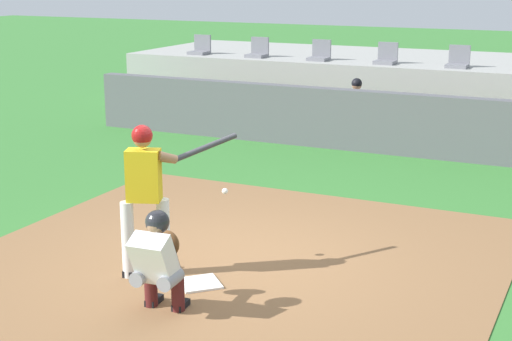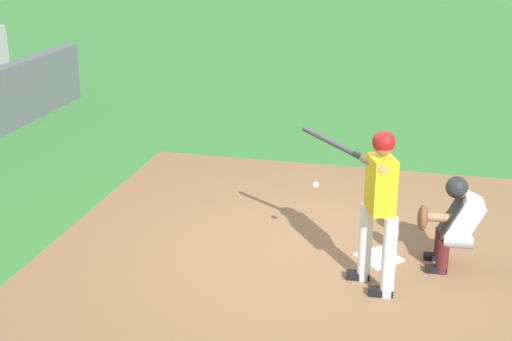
# 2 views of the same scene
# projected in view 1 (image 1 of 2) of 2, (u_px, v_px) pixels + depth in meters

# --- Properties ---
(ground_plane) EXTENTS (80.00, 80.00, 0.00)m
(ground_plane) POSITION_uv_depth(u_px,v_px,m) (232.00, 262.00, 9.49)
(ground_plane) COLOR #387A33
(dirt_infield) EXTENTS (6.40, 6.40, 0.01)m
(dirt_infield) POSITION_uv_depth(u_px,v_px,m) (232.00, 262.00, 9.49)
(dirt_infield) COLOR olive
(dirt_infield) RESTS_ON ground
(home_plate) EXTENTS (0.62, 0.62, 0.02)m
(home_plate) POSITION_uv_depth(u_px,v_px,m) (200.00, 283.00, 8.78)
(home_plate) COLOR white
(home_plate) RESTS_ON dirt_infield
(batter_at_plate) EXTENTS (0.96, 1.18, 1.80)m
(batter_at_plate) POSITION_uv_depth(u_px,v_px,m) (147.00, 191.00, 8.82)
(batter_at_plate) COLOR silver
(batter_at_plate) RESTS_ON ground
(catcher_crouched) EXTENTS (0.50, 1.95, 1.13)m
(catcher_crouched) POSITION_uv_depth(u_px,v_px,m) (158.00, 258.00, 7.94)
(catcher_crouched) COLOR gray
(catcher_crouched) RESTS_ON ground
(dugout_wall) EXTENTS (13.00, 0.30, 1.20)m
(dugout_wall) POSITION_uv_depth(u_px,v_px,m) (383.00, 123.00, 15.02)
(dugout_wall) COLOR #59595E
(dugout_wall) RESTS_ON ground
(dugout_bench) EXTENTS (11.80, 0.44, 0.45)m
(dugout_bench) POSITION_uv_depth(u_px,v_px,m) (396.00, 132.00, 15.99)
(dugout_bench) COLOR olive
(dugout_bench) RESTS_ON ground
(dugout_player_0) EXTENTS (0.49, 0.70, 1.30)m
(dugout_player_0) POSITION_uv_depth(u_px,v_px,m) (354.00, 109.00, 16.11)
(dugout_player_0) COLOR #939399
(dugout_player_0) RESTS_ON ground
(stands_platform) EXTENTS (15.00, 4.40, 1.40)m
(stands_platform) POSITION_uv_depth(u_px,v_px,m) (435.00, 87.00, 18.84)
(stands_platform) COLOR #9E9E99
(stands_platform) RESTS_ON ground
(stadium_seat_0) EXTENTS (0.46, 0.46, 0.48)m
(stadium_seat_0) POSITION_uv_depth(u_px,v_px,m) (200.00, 49.00, 19.66)
(stadium_seat_0) COLOR slate
(stadium_seat_0) RESTS_ON stands_platform
(stadium_seat_1) EXTENTS (0.46, 0.46, 0.48)m
(stadium_seat_1) POSITION_uv_depth(u_px,v_px,m) (258.00, 52.00, 18.99)
(stadium_seat_1) COLOR slate
(stadium_seat_1) RESTS_ON stands_platform
(stadium_seat_2) EXTENTS (0.46, 0.46, 0.48)m
(stadium_seat_2) POSITION_uv_depth(u_px,v_px,m) (320.00, 55.00, 18.31)
(stadium_seat_2) COLOR slate
(stadium_seat_2) RESTS_ON stands_platform
(stadium_seat_3) EXTENTS (0.46, 0.46, 0.48)m
(stadium_seat_3) POSITION_uv_depth(u_px,v_px,m) (386.00, 58.00, 17.64)
(stadium_seat_3) COLOR slate
(stadium_seat_3) RESTS_ON stands_platform
(stadium_seat_4) EXTENTS (0.46, 0.46, 0.48)m
(stadium_seat_4) POSITION_uv_depth(u_px,v_px,m) (458.00, 61.00, 16.97)
(stadium_seat_4) COLOR slate
(stadium_seat_4) RESTS_ON stands_platform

